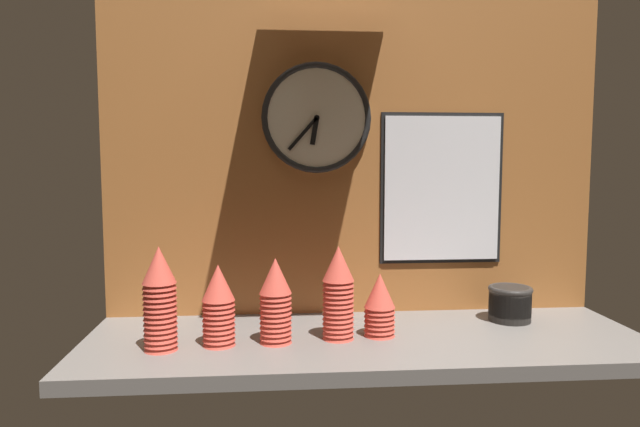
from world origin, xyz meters
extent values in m
cube|color=slate|center=(0.00, 0.00, -0.02)|extent=(1.60, 0.56, 0.04)
cube|color=#A3602D|center=(0.00, 0.27, 0.53)|extent=(1.60, 0.03, 1.05)
cone|color=#DB4C3D|center=(-0.41, -0.06, 0.05)|extent=(0.09, 0.09, 0.10)
cone|color=#DB4C3D|center=(-0.41, -0.06, 0.06)|extent=(0.09, 0.09, 0.10)
cone|color=#DB4C3D|center=(-0.41, -0.06, 0.08)|extent=(0.09, 0.09, 0.10)
cone|color=#DB4C3D|center=(-0.41, -0.06, 0.09)|extent=(0.09, 0.09, 0.10)
cone|color=#DB4C3D|center=(-0.41, -0.06, 0.10)|extent=(0.09, 0.09, 0.10)
cone|color=#DB4C3D|center=(-0.41, -0.06, 0.12)|extent=(0.09, 0.09, 0.10)
cone|color=#DB4C3D|center=(-0.41, -0.06, 0.13)|extent=(0.09, 0.09, 0.10)
cone|color=#DB4C3D|center=(-0.41, -0.06, 0.15)|extent=(0.09, 0.09, 0.10)
cone|color=#DB4C3D|center=(-0.41, -0.06, 0.16)|extent=(0.09, 0.09, 0.10)
cone|color=#DB4C3D|center=(-0.41, -0.06, 0.17)|extent=(0.09, 0.09, 0.10)
cone|color=#DB4C3D|center=(-0.56, -0.08, 0.05)|extent=(0.09, 0.09, 0.10)
cone|color=#DB4C3D|center=(-0.56, -0.08, 0.06)|extent=(0.09, 0.09, 0.10)
cone|color=#DB4C3D|center=(-0.56, -0.08, 0.08)|extent=(0.09, 0.09, 0.10)
cone|color=#DB4C3D|center=(-0.56, -0.08, 0.09)|extent=(0.09, 0.09, 0.10)
cone|color=#DB4C3D|center=(-0.56, -0.08, 0.10)|extent=(0.09, 0.09, 0.10)
cone|color=#DB4C3D|center=(-0.56, -0.08, 0.12)|extent=(0.09, 0.09, 0.10)
cone|color=#DB4C3D|center=(-0.56, -0.08, 0.13)|extent=(0.09, 0.09, 0.10)
cone|color=#DB4C3D|center=(-0.56, -0.08, 0.15)|extent=(0.09, 0.09, 0.10)
cone|color=#DB4C3D|center=(-0.56, -0.08, 0.16)|extent=(0.09, 0.09, 0.10)
cone|color=#DB4C3D|center=(-0.56, -0.08, 0.17)|extent=(0.09, 0.09, 0.10)
cone|color=#DB4C3D|center=(-0.56, -0.08, 0.19)|extent=(0.09, 0.09, 0.10)
cone|color=#DB4C3D|center=(-0.56, -0.08, 0.20)|extent=(0.09, 0.09, 0.10)
cone|color=#DB4C3D|center=(-0.56, -0.08, 0.22)|extent=(0.09, 0.09, 0.10)
cone|color=#DB4C3D|center=(-0.56, -0.08, 0.23)|extent=(0.09, 0.09, 0.10)
cone|color=#DB4C3D|center=(-0.26, -0.05, 0.05)|extent=(0.09, 0.09, 0.10)
cone|color=#DB4C3D|center=(-0.26, -0.05, 0.06)|extent=(0.09, 0.09, 0.10)
cone|color=#DB4C3D|center=(-0.26, -0.05, 0.08)|extent=(0.09, 0.09, 0.10)
cone|color=#DB4C3D|center=(-0.26, -0.05, 0.09)|extent=(0.09, 0.09, 0.10)
cone|color=#DB4C3D|center=(-0.26, -0.05, 0.10)|extent=(0.09, 0.09, 0.10)
cone|color=#DB4C3D|center=(-0.26, -0.05, 0.12)|extent=(0.09, 0.09, 0.10)
cone|color=#DB4C3D|center=(-0.26, -0.05, 0.13)|extent=(0.09, 0.09, 0.10)
cone|color=#DB4C3D|center=(-0.26, -0.05, 0.15)|extent=(0.09, 0.09, 0.10)
cone|color=#DB4C3D|center=(-0.26, -0.05, 0.16)|extent=(0.09, 0.09, 0.10)
cone|color=#DB4C3D|center=(-0.26, -0.05, 0.17)|extent=(0.09, 0.09, 0.10)
cone|color=#DB4C3D|center=(-0.26, -0.05, 0.19)|extent=(0.09, 0.09, 0.10)
cone|color=#DB4C3D|center=(-0.08, -0.03, 0.05)|extent=(0.09, 0.09, 0.10)
cone|color=#DB4C3D|center=(-0.08, -0.03, 0.06)|extent=(0.09, 0.09, 0.10)
cone|color=#DB4C3D|center=(-0.08, -0.03, 0.08)|extent=(0.09, 0.09, 0.10)
cone|color=#DB4C3D|center=(-0.08, -0.03, 0.09)|extent=(0.09, 0.09, 0.10)
cone|color=#DB4C3D|center=(-0.08, -0.03, 0.10)|extent=(0.09, 0.09, 0.10)
cone|color=#DB4C3D|center=(-0.08, -0.03, 0.12)|extent=(0.09, 0.09, 0.10)
cone|color=#DB4C3D|center=(-0.08, -0.03, 0.13)|extent=(0.09, 0.09, 0.10)
cone|color=#DB4C3D|center=(-0.08, -0.03, 0.15)|extent=(0.09, 0.09, 0.10)
cone|color=#DB4C3D|center=(-0.08, -0.03, 0.16)|extent=(0.09, 0.09, 0.10)
cone|color=#DB4C3D|center=(-0.08, -0.03, 0.17)|extent=(0.09, 0.09, 0.10)
cone|color=#DB4C3D|center=(-0.08, -0.03, 0.19)|extent=(0.09, 0.09, 0.10)
cone|color=#DB4C3D|center=(-0.08, -0.03, 0.20)|extent=(0.09, 0.09, 0.10)
cone|color=#DB4C3D|center=(-0.08, -0.03, 0.22)|extent=(0.09, 0.09, 0.10)
cone|color=#DB4C3D|center=(0.04, -0.01, 0.05)|extent=(0.09, 0.09, 0.10)
cone|color=#DB4C3D|center=(0.04, -0.01, 0.06)|extent=(0.09, 0.09, 0.10)
cone|color=#DB4C3D|center=(0.04, -0.01, 0.08)|extent=(0.09, 0.09, 0.10)
cone|color=#DB4C3D|center=(0.04, -0.01, 0.09)|extent=(0.09, 0.09, 0.10)
cone|color=#DB4C3D|center=(0.04, -0.01, 0.10)|extent=(0.09, 0.09, 0.10)
cone|color=#DB4C3D|center=(0.04, -0.01, 0.12)|extent=(0.09, 0.09, 0.10)
cone|color=#DB4C3D|center=(0.04, -0.01, 0.13)|extent=(0.09, 0.09, 0.10)
cylinder|color=black|center=(0.47, 0.11, 0.02)|extent=(0.13, 0.13, 0.05)
cylinder|color=black|center=(0.47, 0.11, 0.04)|extent=(0.13, 0.13, 0.05)
cylinder|color=black|center=(0.47, 0.11, 0.06)|extent=(0.13, 0.13, 0.05)
cylinder|color=black|center=(0.47, 0.11, 0.08)|extent=(0.13, 0.13, 0.05)
torus|color=#302D2A|center=(0.47, 0.11, 0.10)|extent=(0.14, 0.14, 0.02)
cylinder|color=beige|center=(-0.12, 0.24, 0.64)|extent=(0.34, 0.02, 0.34)
torus|color=black|center=(-0.12, 0.23, 0.64)|extent=(0.35, 0.02, 0.35)
cube|color=black|center=(-0.13, 0.23, 0.59)|extent=(0.03, 0.01, 0.09)
cube|color=black|center=(-0.17, 0.23, 0.59)|extent=(0.10, 0.01, 0.11)
cylinder|color=black|center=(-0.12, 0.23, 0.64)|extent=(0.02, 0.01, 0.02)
cube|color=black|center=(0.29, 0.25, 0.41)|extent=(0.41, 0.01, 0.49)
cube|color=white|center=(0.29, 0.24, 0.41)|extent=(0.38, 0.01, 0.47)
camera|label=1|loc=(-0.26, -1.59, 0.50)|focal=32.00mm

